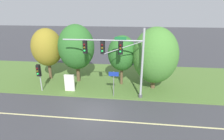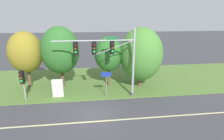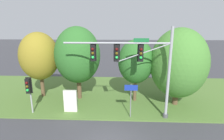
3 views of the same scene
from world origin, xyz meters
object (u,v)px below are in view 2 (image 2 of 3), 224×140
(info_kiosk, at_px, (58,88))
(tree_nearest_road, at_px, (26,52))
(tree_mid_verge, at_px, (141,54))
(traffic_signal_mast, at_px, (109,54))
(tree_left_of_mast, at_px, (60,50))
(tree_behind_signpost, at_px, (109,54))
(pedestrian_signal_near_kerb, at_px, (22,79))
(route_sign_post, at_px, (106,80))

(info_kiosk, bearing_deg, tree_nearest_road, 139.47)
(tree_mid_verge, bearing_deg, traffic_signal_mast, -147.41)
(tree_left_of_mast, height_order, info_kiosk, tree_left_of_mast)
(tree_left_of_mast, xyz_separation_m, tree_behind_signpost, (5.51, -0.32, -0.51))
(traffic_signal_mast, distance_m, tree_nearest_road, 9.96)
(pedestrian_signal_near_kerb, bearing_deg, info_kiosk, 9.67)
(pedestrian_signal_near_kerb, distance_m, route_sign_post, 8.17)
(pedestrian_signal_near_kerb, height_order, tree_nearest_road, tree_nearest_road)
(traffic_signal_mast, height_order, tree_nearest_road, traffic_signal_mast)
(tree_nearest_road, bearing_deg, traffic_signal_mast, -23.21)
(tree_nearest_road, xyz_separation_m, tree_mid_verge, (13.11, -1.39, -0.28))
(route_sign_post, bearing_deg, traffic_signal_mast, 15.80)
(route_sign_post, height_order, tree_behind_signpost, tree_behind_signpost)
(route_sign_post, bearing_deg, pedestrian_signal_near_kerb, 178.45)
(route_sign_post, xyz_separation_m, tree_nearest_road, (-8.82, 4.02, 2.28))
(tree_left_of_mast, relative_size, info_kiosk, 3.72)
(tree_behind_signpost, xyz_separation_m, info_kiosk, (-5.61, -2.54, -2.91))
(pedestrian_signal_near_kerb, bearing_deg, tree_behind_signpost, 19.38)
(route_sign_post, bearing_deg, tree_nearest_road, 155.49)
(tree_behind_signpost, bearing_deg, tree_left_of_mast, 176.66)
(tree_left_of_mast, bearing_deg, pedestrian_signal_near_kerb, -133.75)
(traffic_signal_mast, relative_size, tree_behind_signpost, 1.36)
(traffic_signal_mast, distance_m, pedestrian_signal_near_kerb, 8.80)
(pedestrian_signal_near_kerb, distance_m, tree_left_of_mast, 5.16)
(traffic_signal_mast, bearing_deg, route_sign_post, -164.20)
(tree_nearest_road, bearing_deg, info_kiosk, -40.53)
(route_sign_post, distance_m, tree_nearest_road, 9.95)
(tree_nearest_road, height_order, tree_behind_signpost, tree_nearest_road)
(tree_nearest_road, height_order, info_kiosk, tree_nearest_road)
(tree_left_of_mast, distance_m, info_kiosk, 4.46)
(traffic_signal_mast, height_order, tree_behind_signpost, traffic_signal_mast)
(info_kiosk, bearing_deg, tree_mid_verge, 11.36)
(tree_behind_signpost, bearing_deg, tree_nearest_road, 175.66)
(route_sign_post, height_order, tree_mid_verge, tree_mid_verge)
(info_kiosk, bearing_deg, tree_left_of_mast, 87.96)
(pedestrian_signal_near_kerb, distance_m, tree_nearest_road, 4.29)
(info_kiosk, bearing_deg, traffic_signal_mast, -7.09)
(tree_left_of_mast, distance_m, tree_behind_signpost, 5.54)
(tree_nearest_road, bearing_deg, pedestrian_signal_near_kerb, -80.21)
(pedestrian_signal_near_kerb, distance_m, tree_behind_signpost, 9.43)
(traffic_signal_mast, relative_size, pedestrian_signal_near_kerb, 2.57)
(route_sign_post, xyz_separation_m, tree_behind_signpost, (0.61, 3.30, 1.97))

